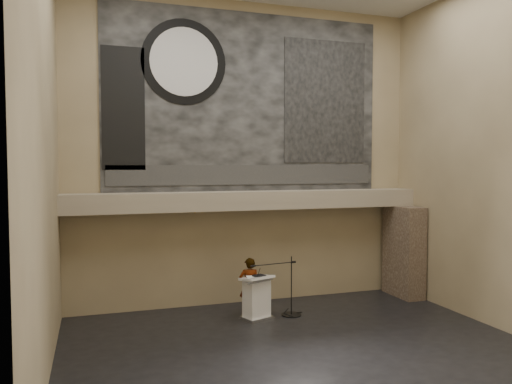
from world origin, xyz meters
name	(u,v)px	position (x,y,z in m)	size (l,w,h in m)	color
floor	(303,350)	(0.00, 0.00, 0.00)	(10.00, 10.00, 0.00)	black
wall_back	(247,154)	(0.00, 4.00, 4.25)	(10.00, 0.02, 8.50)	#877555
wall_front	(426,140)	(0.00, -4.00, 4.25)	(10.00, 0.02, 8.50)	#877555
wall_left	(44,146)	(-5.00, 0.00, 4.25)	(0.02, 8.00, 8.50)	#877555
wall_right	(496,151)	(5.00, 0.00, 4.25)	(0.02, 8.00, 8.50)	#877555
soffit	(252,200)	(0.00, 3.60, 2.95)	(10.00, 0.80, 0.50)	gray
sprinkler_left	(195,212)	(-1.60, 3.55, 2.67)	(0.04, 0.04, 0.06)	#B2893D
sprinkler_right	(315,209)	(1.90, 3.55, 2.67)	(0.04, 0.04, 0.06)	#B2893D
banner	(247,102)	(0.00, 3.97, 5.70)	(8.00, 0.05, 5.00)	black
banner_text_strip	(248,175)	(0.00, 3.93, 3.65)	(7.76, 0.02, 0.55)	#2A2A2A
banner_clock_rim	(184,62)	(-1.80, 3.93, 6.70)	(2.30, 2.30, 0.02)	black
banner_clock_face	(184,62)	(-1.80, 3.91, 6.70)	(1.84, 1.84, 0.02)	silver
banner_building_print	(325,102)	(2.40, 3.93, 5.80)	(2.60, 0.02, 3.60)	black
banner_brick_print	(123,108)	(-3.40, 3.93, 5.40)	(1.10, 0.02, 3.20)	black
stone_pier	(404,251)	(4.65, 3.15, 1.35)	(0.60, 1.40, 2.70)	#47372B
lectern	(257,298)	(-0.27, 2.32, 0.55)	(0.92, 0.78, 1.14)	silver
binder	(259,276)	(-0.21, 2.30, 1.12)	(0.29, 0.23, 0.04)	black
papers	(251,277)	(-0.42, 2.31, 1.10)	(0.22, 0.30, 0.01)	white
speaker_person	(249,286)	(-0.31, 2.81, 0.75)	(0.55, 0.36, 1.49)	white
mic_stand	(290,307)	(0.66, 2.36, 0.22)	(1.42, 0.52, 1.55)	black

